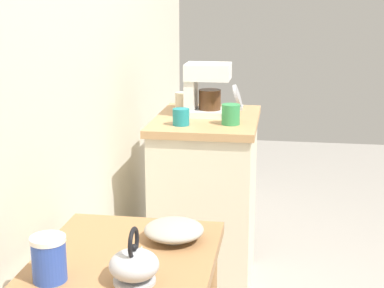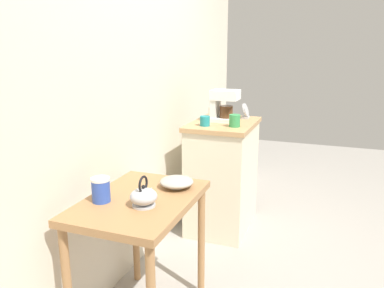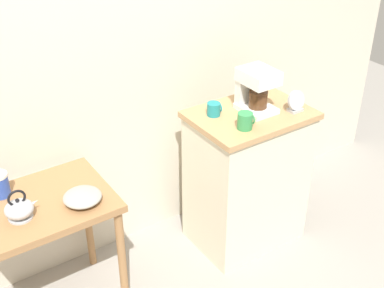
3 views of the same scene
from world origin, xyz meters
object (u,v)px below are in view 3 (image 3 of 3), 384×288
object	(u,v)px
mug_small_cream	(262,87)
mug_tall_green	(245,121)
bowl_stoneware	(82,197)
mug_dark_teal	(214,109)
coffee_maker	(255,88)
teakettle	(20,209)
table_clock	(296,102)

from	to	relation	value
mug_small_cream	mug_tall_green	size ratio (longest dim) A/B	0.86
bowl_stoneware	mug_dark_teal	xyz separation A→B (m)	(0.90, 0.13, 0.18)
bowl_stoneware	coffee_maker	bearing A→B (deg)	2.92
teakettle	mug_dark_teal	bearing A→B (deg)	3.61
coffee_maker	mug_small_cream	distance (m)	0.26
teakettle	mug_dark_teal	world-z (taller)	mug_dark_teal
mug_dark_teal	mug_tall_green	xyz separation A→B (m)	(0.05, -0.23, 0.01)
coffee_maker	bowl_stoneware	bearing A→B (deg)	-177.08
mug_dark_teal	bowl_stoneware	bearing A→B (deg)	-171.73
mug_dark_teal	table_clock	size ratio (longest dim) A/B	0.65
bowl_stoneware	teakettle	xyz separation A→B (m)	(-0.29, 0.06, 0.02)
teakettle	coffee_maker	xyz separation A→B (m)	(1.43, 0.00, 0.27)
bowl_stoneware	mug_small_cream	bearing A→B (deg)	8.65
teakettle	mug_small_cream	distance (m)	1.63
mug_tall_green	table_clock	bearing A→B (deg)	-0.14
teakettle	table_clock	bearing A→B (deg)	-5.36
coffee_maker	mug_small_cream	world-z (taller)	coffee_maker
mug_small_cream	mug_dark_teal	distance (m)	0.43
teakettle	mug_dark_teal	xyz separation A→B (m)	(1.19, 0.08, 0.16)
mug_dark_teal	mug_tall_green	size ratio (longest dim) A/B	0.89
mug_small_cream	table_clock	xyz separation A→B (m)	(0.00, -0.30, 0.02)
table_clock	teakettle	bearing A→B (deg)	174.64
coffee_maker	table_clock	xyz separation A→B (m)	(0.19, -0.15, -0.08)
teakettle	coffee_maker	size ratio (longest dim) A/B	0.65
mug_small_cream	mug_tall_green	xyz separation A→B (m)	(-0.38, -0.30, 0.01)
bowl_stoneware	mug_tall_green	xyz separation A→B (m)	(0.95, -0.10, 0.19)
teakettle	table_clock	world-z (taller)	table_clock
table_clock	bowl_stoneware	bearing A→B (deg)	175.82
bowl_stoneware	mug_dark_teal	size ratio (longest dim) A/B	2.27
mug_dark_teal	mug_tall_green	distance (m)	0.23
coffee_maker	mug_tall_green	xyz separation A→B (m)	(-0.19, -0.15, -0.09)
coffee_maker	mug_dark_teal	size ratio (longest dim) A/B	3.06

